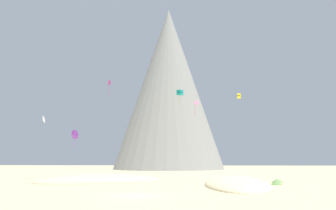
{
  "coord_description": "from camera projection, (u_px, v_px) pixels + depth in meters",
  "views": [
    {
      "loc": [
        5.9,
        -32.58,
        3.5
      ],
      "look_at": [
        0.42,
        34.59,
        15.39
      ],
      "focal_mm": 33.75,
      "sensor_mm": 36.0,
      "label": 1
    }
  ],
  "objects": [
    {
      "name": "kite_white_low",
      "position": [
        43.0,
        119.0,
        60.92
      ],
      "size": [
        0.93,
        1.55,
        1.49
      ],
      "rotation": [
        0.0,
        0.0,
        4.91
      ],
      "color": "white"
    },
    {
      "name": "dune_foreground_left",
      "position": [
        100.0,
        182.0,
        52.3
      ],
      "size": [
        23.51,
        19.14,
        2.64
      ],
      "primitive_type": "ellipsoid",
      "rotation": [
        0.0,
        0.0,
        0.49
      ],
      "color": "#CCBA8E",
      "rests_on": "ground_plane"
    },
    {
      "name": "ground_plane",
      "position": [
        136.0,
        196.0,
        31.84
      ],
      "size": [
        400.0,
        400.0,
        0.0
      ],
      "primitive_type": "plane",
      "color": "#C6B284"
    },
    {
      "name": "bush_far_left",
      "position": [
        277.0,
        181.0,
        51.07
      ],
      "size": [
        2.18,
        2.18,
        0.59
      ],
      "primitive_type": "cone",
      "rotation": [
        0.0,
        0.0,
        4.73
      ],
      "color": "#668C4C",
      "rests_on": "ground_plane"
    },
    {
      "name": "rock_massif",
      "position": [
        170.0,
        90.0,
        134.41
      ],
      "size": [
        62.95,
        62.95,
        69.92
      ],
      "color": "gray",
      "rests_on": "ground_plane"
    },
    {
      "name": "kite_violet_low",
      "position": [
        74.0,
        135.0,
        79.89
      ],
      "size": [
        2.44,
        1.62,
        4.66
      ],
      "rotation": [
        0.0,
        0.0,
        5.87
      ],
      "color": "purple"
    },
    {
      "name": "dune_foreground_right",
      "position": [
        236.0,
        186.0,
        44.69
      ],
      "size": [
        9.29,
        24.71,
        2.66
      ],
      "primitive_type": "ellipsoid",
      "rotation": [
        0.0,
        0.0,
        1.56
      ],
      "color": "beige",
      "rests_on": "ground_plane"
    },
    {
      "name": "kite_yellow_mid",
      "position": [
        239.0,
        96.0,
        84.82
      ],
      "size": [
        1.1,
        1.17,
        1.31
      ],
      "rotation": [
        0.0,
        0.0,
        2.92
      ],
      "color": "yellow"
    },
    {
      "name": "bush_far_right",
      "position": [
        276.0,
        182.0,
        45.77
      ],
      "size": [
        2.23,
        2.23,
        0.79
      ],
      "primitive_type": "cone",
      "rotation": [
        0.0,
        0.0,
        5.86
      ],
      "color": "#668C4C",
      "rests_on": "ground_plane"
    },
    {
      "name": "kite_rainbow_mid",
      "position": [
        196.0,
        105.0,
        64.39
      ],
      "size": [
        0.94,
        0.56,
        3.1
      ],
      "rotation": [
        0.0,
        0.0,
        2.64
      ],
      "color": "#E5668C"
    },
    {
      "name": "kite_teal_mid",
      "position": [
        180.0,
        93.0,
        83.13
      ],
      "size": [
        1.89,
        1.88,
        4.23
      ],
      "rotation": [
        0.0,
        0.0,
        4.1
      ],
      "color": "teal"
    },
    {
      "name": "kite_magenta_high",
      "position": [
        109.0,
        85.0,
        96.51
      ],
      "size": [
        0.78,
        0.55,
        4.92
      ],
      "rotation": [
        0.0,
        0.0,
        5.34
      ],
      "color": "#D1339E"
    }
  ]
}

